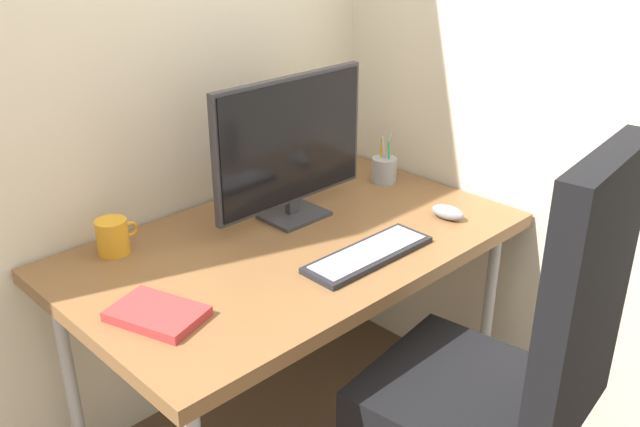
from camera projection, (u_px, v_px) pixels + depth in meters
desk at (293, 254)px, 2.07m from camera, size 1.33×0.80×0.72m
office_chair at (508, 373)px, 1.70m from camera, size 0.60×0.61×1.18m
monitor at (291, 145)px, 2.10m from camera, size 0.57×0.15×0.44m
keyboard at (368, 254)px, 1.95m from camera, size 0.41×0.14×0.02m
mouse at (448, 212)px, 2.17m from camera, size 0.07×0.11×0.04m
pen_holder at (384, 169)px, 2.45m from camera, size 0.09×0.09×0.17m
notebook at (157, 314)px, 1.66m from camera, size 0.21×0.25×0.02m
coffee_mug at (113, 237)px, 1.95m from camera, size 0.12×0.09×0.10m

